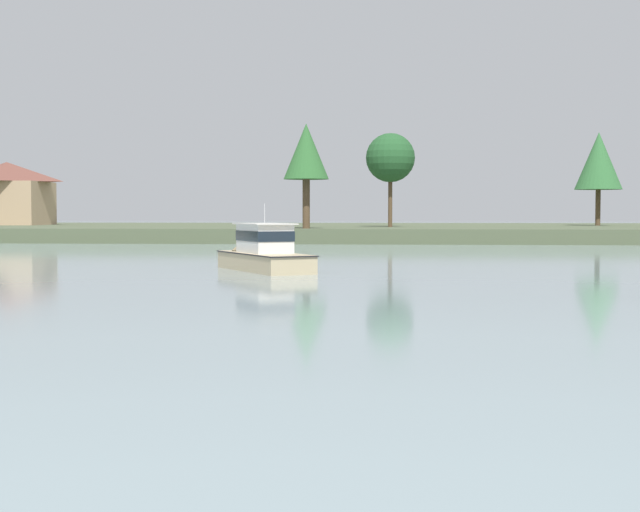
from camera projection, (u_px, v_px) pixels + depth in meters
The scene contains 6 objects.
far_shore_bank at pixel (314, 231), 105.53m from camera, with size 241.05×46.17×1.37m, color #4C563D.
cruiser_sand at pixel (259, 258), 46.37m from camera, with size 6.26×8.58×4.20m.
shore_tree_center_right at pixel (390, 158), 93.49m from camera, with size 5.00×5.00×9.57m.
shore_tree_right at pixel (599, 161), 102.98m from camera, with size 5.25×5.25×10.48m.
shore_tree_far_left at pixel (306, 153), 85.24m from camera, with size 4.22×4.22×9.75m.
cottage_eastern at pixel (7, 192), 109.07m from camera, with size 9.85×8.49×7.46m.
Camera 1 is at (9.47, -8.26, 2.95)m, focal length 51.57 mm.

